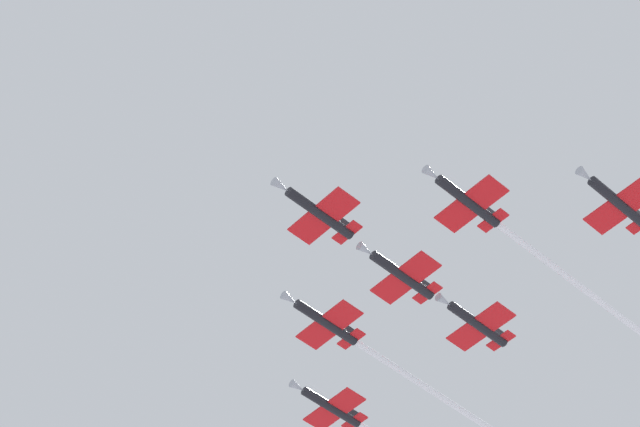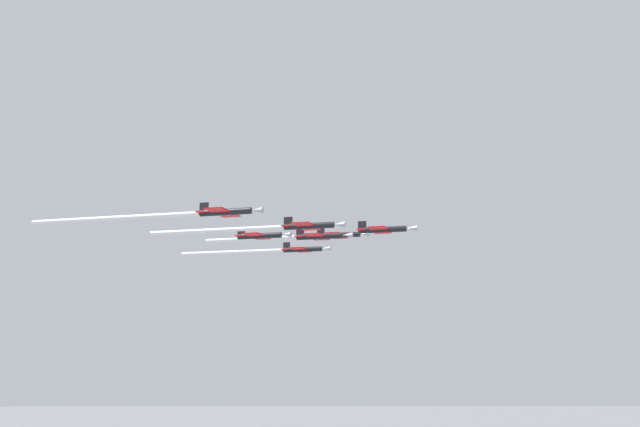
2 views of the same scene
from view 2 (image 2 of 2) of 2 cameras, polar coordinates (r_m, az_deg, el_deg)
jet_lead at (r=143.53m, az=5.41°, el=-1.36°), size 10.11×11.40×2.66m
jet_port_inner at (r=160.64m, az=-1.34°, el=-1.97°), size 26.66×32.70×2.66m
jet_starboard_inner at (r=136.82m, az=-4.52°, el=-1.22°), size 27.39×33.61×2.66m
jet_port_outer at (r=146.33m, az=0.06°, el=-1.94°), size 10.11×11.40×2.66m
jet_starboard_outer at (r=176.19m, az=-4.14°, el=-3.15°), size 26.81×32.89×2.66m
jet_center_rear at (r=131.83m, az=-12.70°, el=-0.13°), size 31.80×39.08×2.66m
jet_port_trail at (r=150.60m, az=-5.04°, el=-1.89°), size 10.11×11.40×2.66m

